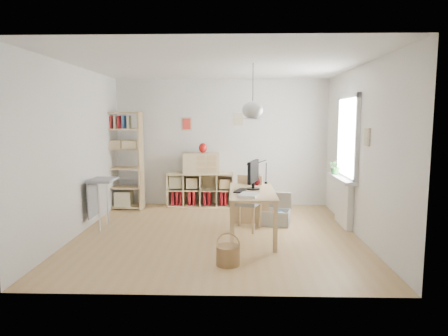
{
  "coord_description": "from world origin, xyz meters",
  "views": [
    {
      "loc": [
        0.28,
        -6.29,
        1.88
      ],
      "look_at": [
        0.1,
        0.3,
        1.05
      ],
      "focal_mm": 32.0,
      "sensor_mm": 36.0,
      "label": 1
    }
  ],
  "objects_px": {
    "chair": "(247,199)",
    "storage_chest": "(275,214)",
    "tall_bookshelf": "(122,157)",
    "cube_shelf": "(200,192)",
    "drawer_chest": "(201,163)",
    "desk": "(252,197)",
    "monitor": "(253,173)"
  },
  "relations": [
    {
      "from": "tall_bookshelf",
      "to": "chair",
      "type": "relative_size",
      "value": 2.21
    },
    {
      "from": "tall_bookshelf",
      "to": "monitor",
      "type": "xyz_separation_m",
      "value": [
        2.61,
        -1.83,
        -0.08
      ]
    },
    {
      "from": "storage_chest",
      "to": "cube_shelf",
      "type": "bearing_deg",
      "value": 150.09
    },
    {
      "from": "monitor",
      "to": "drawer_chest",
      "type": "relative_size",
      "value": 0.69
    },
    {
      "from": "chair",
      "to": "storage_chest",
      "type": "xyz_separation_m",
      "value": [
        0.52,
        0.31,
        -0.34
      ]
    },
    {
      "from": "tall_bookshelf",
      "to": "storage_chest",
      "type": "relative_size",
      "value": 2.89
    },
    {
      "from": "chair",
      "to": "drawer_chest",
      "type": "height_order",
      "value": "drawer_chest"
    },
    {
      "from": "desk",
      "to": "chair",
      "type": "relative_size",
      "value": 1.66
    },
    {
      "from": "storage_chest",
      "to": "monitor",
      "type": "bearing_deg",
      "value": -108.06
    },
    {
      "from": "desk",
      "to": "monitor",
      "type": "distance_m",
      "value": 0.37
    },
    {
      "from": "chair",
      "to": "monitor",
      "type": "xyz_separation_m",
      "value": [
        0.08,
        -0.38,
        0.49
      ]
    },
    {
      "from": "desk",
      "to": "monitor",
      "type": "height_order",
      "value": "monitor"
    },
    {
      "from": "cube_shelf",
      "to": "desk",
      "type": "bearing_deg",
      "value": -65.39
    },
    {
      "from": "chair",
      "to": "storage_chest",
      "type": "height_order",
      "value": "chair"
    },
    {
      "from": "tall_bookshelf",
      "to": "drawer_chest",
      "type": "relative_size",
      "value": 2.65
    },
    {
      "from": "desk",
      "to": "drawer_chest",
      "type": "height_order",
      "value": "drawer_chest"
    },
    {
      "from": "cube_shelf",
      "to": "storage_chest",
      "type": "bearing_deg",
      "value": -43.96
    },
    {
      "from": "desk",
      "to": "storage_chest",
      "type": "distance_m",
      "value": 1.04
    },
    {
      "from": "desk",
      "to": "storage_chest",
      "type": "xyz_separation_m",
      "value": [
        0.46,
        0.81,
        -0.48
      ]
    },
    {
      "from": "desk",
      "to": "drawer_chest",
      "type": "distance_m",
      "value": 2.42
    },
    {
      "from": "cube_shelf",
      "to": "chair",
      "type": "bearing_deg",
      "value": -61.04
    },
    {
      "from": "storage_chest",
      "to": "drawer_chest",
      "type": "height_order",
      "value": "drawer_chest"
    },
    {
      "from": "monitor",
      "to": "desk",
      "type": "bearing_deg",
      "value": -84.35
    },
    {
      "from": "chair",
      "to": "monitor",
      "type": "relative_size",
      "value": 1.74
    },
    {
      "from": "tall_bookshelf",
      "to": "drawer_chest",
      "type": "distance_m",
      "value": 1.62
    },
    {
      "from": "drawer_chest",
      "to": "monitor",
      "type": "bearing_deg",
      "value": -71.04
    },
    {
      "from": "drawer_chest",
      "to": "desk",
      "type": "bearing_deg",
      "value": -72.74
    },
    {
      "from": "cube_shelf",
      "to": "tall_bookshelf",
      "type": "distance_m",
      "value": 1.77
    },
    {
      "from": "monitor",
      "to": "cube_shelf",
      "type": "bearing_deg",
      "value": 133.29
    },
    {
      "from": "storage_chest",
      "to": "drawer_chest",
      "type": "xyz_separation_m",
      "value": [
        -1.44,
        1.38,
        0.76
      ]
    },
    {
      "from": "desk",
      "to": "chair",
      "type": "bearing_deg",
      "value": 96.85
    },
    {
      "from": "tall_bookshelf",
      "to": "storage_chest",
      "type": "height_order",
      "value": "tall_bookshelf"
    }
  ]
}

